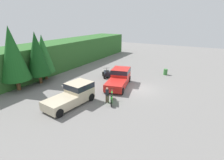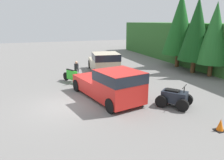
% 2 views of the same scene
% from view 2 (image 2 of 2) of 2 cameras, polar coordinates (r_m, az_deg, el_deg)
% --- Properties ---
extents(ground_plane, '(80.00, 80.00, 0.00)m').
position_cam_2_polar(ground_plane, '(12.64, -11.73, -6.67)').
color(ground_plane, slate).
extents(tree_left, '(3.26, 3.26, 7.41)m').
position_cam_2_polar(tree_left, '(23.46, 17.37, 13.87)').
color(tree_left, brown).
rests_on(tree_left, ground_plane).
extents(tree_mid_left, '(2.92, 2.92, 6.63)m').
position_cam_2_polar(tree_mid_left, '(20.97, 21.22, 12.20)').
color(tree_mid_left, brown).
rests_on(tree_mid_left, ground_plane).
extents(tree_mid_right, '(2.72, 2.72, 6.17)m').
position_cam_2_polar(tree_mid_right, '(20.30, 25.19, 10.95)').
color(tree_mid_right, brown).
rests_on(tree_mid_right, ground_plane).
extents(pickup_truck_red, '(5.73, 3.34, 1.98)m').
position_cam_2_polar(pickup_truck_red, '(12.88, -0.21, -1.06)').
color(pickup_truck_red, red).
rests_on(pickup_truck_red, ground_plane).
extents(pickup_truck_second, '(5.32, 2.84, 1.98)m').
position_cam_2_polar(pickup_truck_second, '(19.67, -2.06, 4.63)').
color(pickup_truck_second, beige).
rests_on(pickup_truck_second, ground_plane).
extents(dirt_bike, '(2.12, 1.19, 1.20)m').
position_cam_2_polar(dirt_bike, '(17.18, -10.38, 1.00)').
color(dirt_bike, black).
rests_on(dirt_bike, ground_plane).
extents(quad_atv, '(2.17, 2.09, 1.25)m').
position_cam_2_polar(quad_atv, '(12.67, 15.96, -4.54)').
color(quad_atv, black).
rests_on(quad_atv, ground_plane).
extents(rider_person, '(0.47, 0.47, 1.62)m').
position_cam_2_polar(rider_person, '(17.35, -9.24, 2.50)').
color(rider_person, brown).
rests_on(rider_person, ground_plane).
extents(traffic_cone, '(0.42, 0.42, 0.55)m').
position_cam_2_polar(traffic_cone, '(10.77, 26.43, -10.56)').
color(traffic_cone, black).
rests_on(traffic_cone, ground_plane).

